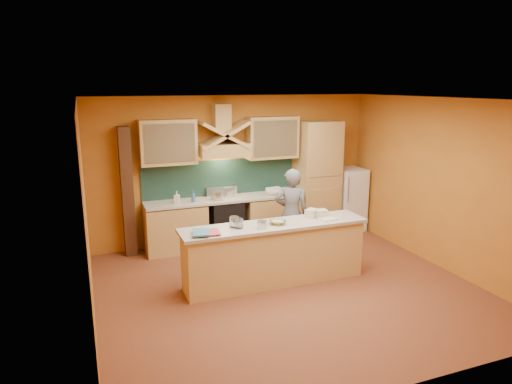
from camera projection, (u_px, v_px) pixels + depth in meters
name	position (u px, v px, depth m)	size (l,w,h in m)	color
floor	(288.00, 289.00, 6.87)	(5.50, 5.00, 0.01)	brown
ceiling	(291.00, 99.00, 6.22)	(5.50, 5.00, 0.01)	white
wall_back	(235.00, 169.00, 8.82)	(5.50, 0.02, 2.80)	#BE7325
wall_front	(403.00, 260.00, 4.27)	(5.50, 0.02, 2.80)	#BE7325
wall_left	(86.00, 218.00, 5.59)	(0.02, 5.00, 2.80)	#BE7325
wall_right	(441.00, 184.00, 7.50)	(0.02, 5.00, 2.80)	#BE7325
base_cabinet_left	(176.00, 228.00, 8.33)	(1.10, 0.60, 0.86)	tan
base_cabinet_right	(271.00, 218.00, 8.99)	(1.10, 0.60, 0.86)	tan
counter_top	(225.00, 199.00, 8.55)	(3.00, 0.62, 0.04)	#B5AB99
stove	(225.00, 222.00, 8.66)	(0.60, 0.58, 0.90)	black
backsplash	(220.00, 178.00, 8.73)	(3.00, 0.03, 0.70)	#16322A
range_hood	(223.00, 150.00, 8.39)	(0.92, 0.50, 0.24)	tan
hood_chimney	(221.00, 118.00, 8.34)	(0.30, 0.30, 0.50)	tan
upper_cabinet_left	(168.00, 142.00, 8.07)	(1.00, 0.35, 0.80)	tan
upper_cabinet_right	(272.00, 138.00, 8.76)	(1.00, 0.35, 0.80)	tan
pantry_column	(318.00, 178.00, 9.17)	(0.80, 0.60, 2.30)	tan
fridge	(348.00, 199.00, 9.55)	(0.58, 0.60, 1.30)	white
trim_column_left	(127.00, 192.00, 8.03)	(0.20, 0.30, 2.30)	#472816
island_body	(274.00, 255.00, 7.00)	(2.80, 0.55, 0.88)	#E2BD73
island_top	(275.00, 225.00, 6.89)	(2.90, 0.62, 0.05)	#B5AB99
person	(291.00, 213.00, 7.96)	(0.58, 0.38, 1.60)	slate
pot_large	(217.00, 196.00, 8.43)	(0.23, 0.23, 0.16)	#B7B8BF
pot_small	(229.00, 193.00, 8.65)	(0.18, 0.18, 0.15)	silver
soap_bottle_a	(177.00, 197.00, 8.18)	(0.10, 0.10, 0.21)	silver
soap_bottle_b	(193.00, 196.00, 8.24)	(0.08, 0.08, 0.21)	#33618D
bowl_back	(272.00, 193.00, 8.80)	(0.25, 0.25, 0.08)	silver
dish_rack	(275.00, 190.00, 8.92)	(0.29, 0.22, 0.10)	white
book_lower	(203.00, 233.00, 6.41)	(0.23, 0.31, 0.03)	#C2454D
book_upper	(192.00, 233.00, 6.37)	(0.24, 0.33, 0.02)	teal
jar_large	(234.00, 222.00, 6.72)	(0.14, 0.14, 0.16)	silver
jar_small	(239.00, 223.00, 6.67)	(0.13, 0.13, 0.15)	white
kitchen_scale	(262.00, 225.00, 6.66)	(0.12, 0.12, 0.10)	white
mixing_bowl	(278.00, 222.00, 6.88)	(0.25, 0.25, 0.06)	silver
cloth	(328.00, 219.00, 7.11)	(0.25, 0.19, 0.02)	beige
grocery_bag_a	(312.00, 213.00, 7.23)	(0.19, 0.15, 0.13)	beige
grocery_bag_b	(321.00, 213.00, 7.25)	(0.19, 0.15, 0.12)	beige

